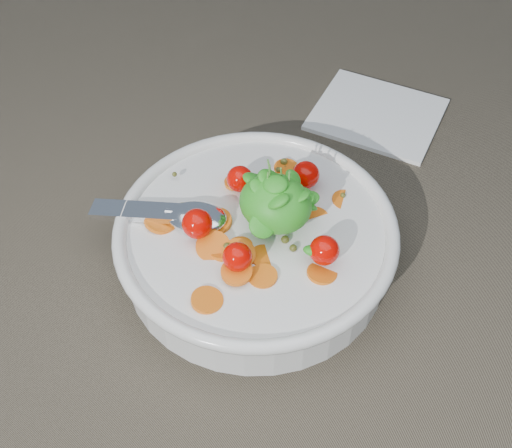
% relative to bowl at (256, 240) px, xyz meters
% --- Properties ---
extents(ground, '(6.00, 6.00, 0.00)m').
position_rel_bowl_xyz_m(ground, '(0.00, -0.01, -0.03)').
color(ground, brown).
rests_on(ground, ground).
extents(bowl, '(0.27, 0.25, 0.11)m').
position_rel_bowl_xyz_m(bowl, '(0.00, 0.00, 0.00)').
color(bowl, silver).
rests_on(bowl, ground).
extents(napkin, '(0.14, 0.12, 0.01)m').
position_rel_bowl_xyz_m(napkin, '(0.03, 0.25, -0.03)').
color(napkin, white).
rests_on(napkin, ground).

